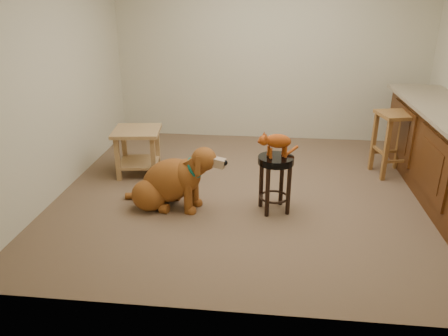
# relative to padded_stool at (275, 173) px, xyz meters

# --- Properties ---
(floor) EXTENTS (4.50, 4.00, 0.01)m
(floor) POSITION_rel_padded_stool_xyz_m (-0.11, 0.42, -0.42)
(floor) COLOR brown
(floor) RESTS_ON ground
(room_shell) EXTENTS (4.54, 4.04, 2.62)m
(room_shell) POSITION_rel_padded_stool_xyz_m (-0.11, 0.42, 1.26)
(room_shell) COLOR beige
(room_shell) RESTS_ON ground
(cabinet_run) EXTENTS (0.70, 2.56, 0.94)m
(cabinet_run) POSITION_rel_padded_stool_xyz_m (1.84, 0.72, 0.02)
(cabinet_run) COLOR #512A0E
(cabinet_run) RESTS_ON ground
(padded_stool) EXTENTS (0.38, 0.38, 0.59)m
(padded_stool) POSITION_rel_padded_stool_xyz_m (0.00, 0.00, 0.00)
(padded_stool) COLOR black
(padded_stool) RESTS_ON ground
(wood_stool) EXTENTS (0.50, 0.50, 0.77)m
(wood_stool) POSITION_rel_padded_stool_xyz_m (1.41, 1.11, -0.01)
(wood_stool) COLOR brown
(wood_stool) RESTS_ON ground
(side_table) EXTENTS (0.61, 0.61, 0.56)m
(side_table) POSITION_rel_padded_stool_xyz_m (-1.65, 0.80, -0.04)
(side_table) COLOR #9D7748
(side_table) RESTS_ON ground
(golden_retriever) EXTENTS (1.14, 0.63, 0.74)m
(golden_retriever) POSITION_rel_padded_stool_xyz_m (-1.07, -0.02, -0.14)
(golden_retriever) COLOR brown
(golden_retriever) RESTS_ON ground
(tabby_kitten) EXTENTS (0.41, 0.27, 0.28)m
(tabby_kitten) POSITION_rel_padded_stool_xyz_m (-0.01, -0.00, 0.32)
(tabby_kitten) COLOR #90390E
(tabby_kitten) RESTS_ON padded_stool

